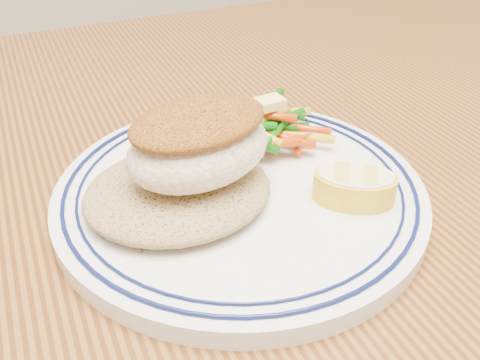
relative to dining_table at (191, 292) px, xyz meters
name	(u,v)px	position (x,y,z in m)	size (l,w,h in m)	color
dining_table	(191,292)	(0.00, 0.00, 0.00)	(1.50, 0.90, 0.75)	#4E2A0F
plate	(240,192)	(0.04, -0.02, 0.11)	(0.27, 0.27, 0.02)	silver
rice_pilaf	(178,187)	(-0.01, -0.02, 0.12)	(0.13, 0.12, 0.03)	olive
fish_fillet	(199,142)	(0.01, -0.02, 0.16)	(0.12, 0.10, 0.05)	beige
vegetable_pile	(261,128)	(0.08, 0.03, 0.13)	(0.10, 0.11, 0.03)	#B93709
butter_pat	(270,103)	(0.09, 0.04, 0.14)	(0.02, 0.02, 0.01)	#F9E979
lemon_wedge	(355,185)	(0.10, -0.07, 0.12)	(0.07, 0.07, 0.02)	yellow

